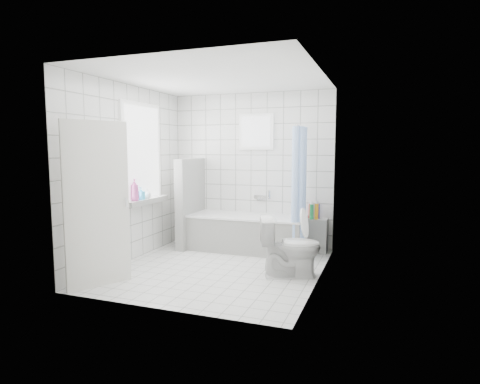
% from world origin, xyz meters
% --- Properties ---
extents(ground, '(3.00, 3.00, 0.00)m').
position_xyz_m(ground, '(0.00, 0.00, 0.00)').
color(ground, white).
rests_on(ground, ground).
extents(ceiling, '(3.00, 3.00, 0.00)m').
position_xyz_m(ceiling, '(0.00, 0.00, 2.60)').
color(ceiling, white).
rests_on(ceiling, ground).
extents(wall_back, '(2.80, 0.02, 2.60)m').
position_xyz_m(wall_back, '(0.00, 1.50, 1.30)').
color(wall_back, white).
rests_on(wall_back, ground).
extents(wall_front, '(2.80, 0.02, 2.60)m').
position_xyz_m(wall_front, '(0.00, -1.50, 1.30)').
color(wall_front, white).
rests_on(wall_front, ground).
extents(wall_left, '(0.02, 3.00, 2.60)m').
position_xyz_m(wall_left, '(-1.40, 0.00, 1.30)').
color(wall_left, white).
rests_on(wall_left, ground).
extents(wall_right, '(0.02, 3.00, 2.60)m').
position_xyz_m(wall_right, '(1.40, 0.00, 1.30)').
color(wall_right, white).
rests_on(wall_right, ground).
extents(window_left, '(0.01, 0.90, 1.40)m').
position_xyz_m(window_left, '(-1.35, 0.30, 1.60)').
color(window_left, white).
rests_on(window_left, wall_left).
extents(window_back, '(0.50, 0.01, 0.50)m').
position_xyz_m(window_back, '(0.10, 1.46, 1.95)').
color(window_back, white).
rests_on(window_back, wall_back).
extents(window_sill, '(0.18, 1.02, 0.08)m').
position_xyz_m(window_sill, '(-1.31, 0.30, 0.86)').
color(window_sill, white).
rests_on(window_sill, wall_left).
extents(door, '(0.40, 0.73, 2.00)m').
position_xyz_m(door, '(-1.07, -1.12, 1.00)').
color(door, silver).
rests_on(door, ground).
extents(bathtub, '(1.89, 0.77, 0.58)m').
position_xyz_m(bathtub, '(0.07, 1.12, 0.29)').
color(bathtub, white).
rests_on(bathtub, ground).
extents(partition_wall, '(0.15, 0.85, 1.50)m').
position_xyz_m(partition_wall, '(-0.94, 1.07, 0.75)').
color(partition_wall, white).
rests_on(partition_wall, ground).
extents(tiled_ledge, '(0.40, 0.24, 0.55)m').
position_xyz_m(tiled_ledge, '(1.13, 1.38, 0.28)').
color(tiled_ledge, white).
rests_on(tiled_ledge, ground).
extents(toilet, '(0.89, 0.68, 0.80)m').
position_xyz_m(toilet, '(1.03, 0.03, 0.40)').
color(toilet, white).
rests_on(toilet, ground).
extents(curtain_rod, '(0.02, 0.80, 0.02)m').
position_xyz_m(curtain_rod, '(0.95, 1.10, 2.00)').
color(curtain_rod, silver).
rests_on(curtain_rod, wall_back).
extents(shower_curtain, '(0.14, 0.48, 1.78)m').
position_xyz_m(shower_curtain, '(0.95, 0.97, 1.10)').
color(shower_curtain, '#5695FF').
rests_on(shower_curtain, curtain_rod).
extents(tub_faucet, '(0.18, 0.06, 0.06)m').
position_xyz_m(tub_faucet, '(0.17, 1.46, 0.85)').
color(tub_faucet, silver).
rests_on(tub_faucet, wall_back).
extents(sill_bottles, '(0.17, 0.50, 0.33)m').
position_xyz_m(sill_bottles, '(-1.30, 0.08, 1.03)').
color(sill_bottles, '#C64D9C').
rests_on(sill_bottles, window_sill).
extents(ledge_bottles, '(0.18, 0.18, 0.25)m').
position_xyz_m(ledge_bottles, '(1.12, 1.35, 0.67)').
color(ledge_bottles, '#FFA41A').
rests_on(ledge_bottles, tiled_ledge).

